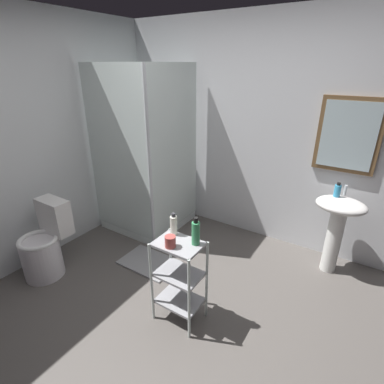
{
  "coord_description": "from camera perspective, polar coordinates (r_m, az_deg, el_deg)",
  "views": [
    {
      "loc": [
        1.09,
        -1.37,
        1.98
      ],
      "look_at": [
        -0.34,
        0.86,
        0.82
      ],
      "focal_mm": 27.57,
      "sensor_mm": 36.0,
      "label": 1
    }
  ],
  "objects": [
    {
      "name": "bath_mat",
      "position": [
        3.31,
        -8.34,
        -13.3
      ],
      "size": [
        0.6,
        0.4,
        0.02
      ],
      "primitive_type": "cube",
      "color": "gray",
      "rests_on": "ground_plane"
    },
    {
      "name": "wall_left",
      "position": [
        3.33,
        -31.71,
        7.34
      ],
      "size": [
        0.1,
        4.2,
        2.5
      ],
      "primitive_type": "cube",
      "color": "silver",
      "rests_on": "ground_plane"
    },
    {
      "name": "sink_faucet",
      "position": [
        3.22,
        27.55,
        0.34
      ],
      "size": [
        0.03,
        0.03,
        0.1
      ],
      "primitive_type": "cylinder",
      "color": "silver",
      "rests_on": "pedestal_sink"
    },
    {
      "name": "pedestal_sink",
      "position": [
        3.22,
        26.36,
        -4.96
      ],
      "size": [
        0.46,
        0.37,
        0.81
      ],
      "color": "white",
      "rests_on": "ground_plane"
    },
    {
      "name": "lotion_bottle_white",
      "position": [
        2.32,
        -3.57,
        -6.4
      ],
      "size": [
        0.06,
        0.06,
        0.19
      ],
      "color": "white",
      "rests_on": "storage_cart"
    },
    {
      "name": "rinse_cup",
      "position": [
        2.2,
        -4.23,
        -9.54
      ],
      "size": [
        0.08,
        0.08,
        0.09
      ],
      "primitive_type": "cylinder",
      "color": "#B24742",
      "rests_on": "storage_cart"
    },
    {
      "name": "storage_cart",
      "position": [
        2.44,
        -2.51,
        -15.83
      ],
      "size": [
        0.38,
        0.28,
        0.74
      ],
      "color": "silver",
      "rests_on": "ground_plane"
    },
    {
      "name": "shower_stall",
      "position": [
        3.77,
        -8.38,
        -0.49
      ],
      "size": [
        0.92,
        0.92,
        2.0
      ],
      "color": "white",
      "rests_on": "ground_plane"
    },
    {
      "name": "toilet",
      "position": [
        3.33,
        -26.55,
        -9.32
      ],
      "size": [
        0.37,
        0.49,
        0.76
      ],
      "color": "white",
      "rests_on": "ground_plane"
    },
    {
      "name": "ground_plane",
      "position": [
        2.65,
        -4.26,
        -25.19
      ],
      "size": [
        4.2,
        4.2,
        0.02
      ],
      "primitive_type": "cube",
      "color": "#55504B"
    },
    {
      "name": "wall_back",
      "position": [
        3.47,
        14.09,
        10.72
      ],
      "size": [
        4.2,
        0.14,
        2.5
      ],
      "color": "silver",
      "rests_on": "ground_plane"
    },
    {
      "name": "hand_soap_bottle",
      "position": [
        3.14,
        26.31,
        0.28
      ],
      "size": [
        0.06,
        0.06,
        0.14
      ],
      "color": "#389ED1",
      "rests_on": "pedestal_sink"
    },
    {
      "name": "body_wash_bottle_green",
      "position": [
        2.19,
        0.72,
        -7.86
      ],
      "size": [
        0.06,
        0.06,
        0.22
      ],
      "color": "#38945B",
      "rests_on": "storage_cart"
    }
  ]
}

